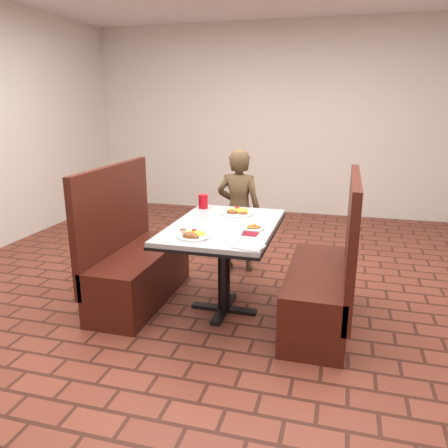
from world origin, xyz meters
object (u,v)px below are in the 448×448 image
Objects in this scene: red_tumbler at (203,201)px; diner_person at (239,210)px; far_dinner_plate at (238,211)px; booth_bench_right at (324,284)px; plantain_plate at (253,227)px; dining_table at (224,236)px; booth_bench_left at (135,264)px; near_dinner_plate at (193,233)px.

diner_person is at bearing 67.53° from red_tumbler.
red_tumbler is (-0.35, 0.12, 0.04)m from far_dinner_plate.
booth_bench_right reaches higher than plantain_plate.
far_dinner_plate is at bearing 85.72° from dining_table.
diner_person is at bearing 109.30° from plantain_plate.
booth_bench_right is at bearing -23.95° from far_dinner_plate.
plantain_plate is (1.05, -0.07, 0.43)m from booth_bench_left.
far_dinner_plate is (0.82, 0.34, 0.45)m from booth_bench_left.
red_tumbler is at bearing 69.84° from diner_person.
booth_bench_left is at bearing -157.39° from far_dinner_plate.
booth_bench_right is 1.36m from diner_person.
dining_table is 0.28m from plantain_plate.
red_tumbler is at bearing 161.25° from far_dinner_plate.
near_dinner_plate is 1.45× the size of plantain_plate.
dining_table is 7.09× the size of plantain_plate.
near_dinner_plate is 0.75m from far_dinner_plate.
booth_bench_left is 0.97× the size of diner_person.
far_dinner_plate is (0.15, 0.73, -0.00)m from near_dinner_plate.
near_dinner_plate is 1.98× the size of red_tumbler.
far_dinner_plate is at bearing 22.61° from booth_bench_left.
diner_person is at bearing 102.47° from far_dinner_plate.
dining_table is 0.86m from booth_bench_right.
booth_bench_left is at bearing 149.96° from near_dinner_plate.
plantain_plate is (-0.55, -0.07, 0.43)m from booth_bench_right.
dining_table is 0.98× the size of diner_person.
plantain_plate reaches higher than dining_table.
diner_person is at bearing 96.64° from dining_table.
diner_person is 7.26× the size of plantain_plate.
near_dinner_plate is 0.49m from plantain_plate.
far_dinner_plate is (0.14, -0.63, 0.16)m from diner_person.
far_dinner_plate is at bearing -18.75° from red_tumbler.
booth_bench_right is (0.80, 0.00, -0.32)m from dining_table.
booth_bench_left reaches higher than plantain_plate.
plantain_plate is (0.37, 0.32, -0.02)m from near_dinner_plate.
dining_table is 1.01× the size of booth_bench_left.
booth_bench_left and booth_bench_right have the same top height.
near_dinner_plate is at bearing -76.72° from red_tumbler.
far_dinner_plate is at bearing 156.05° from booth_bench_right.
diner_person is 0.58m from red_tumbler.
far_dinner_plate is 1.68× the size of plantain_plate.
near_dinner_plate reaches higher than dining_table.
far_dinner_plate is 0.47m from plantain_plate.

